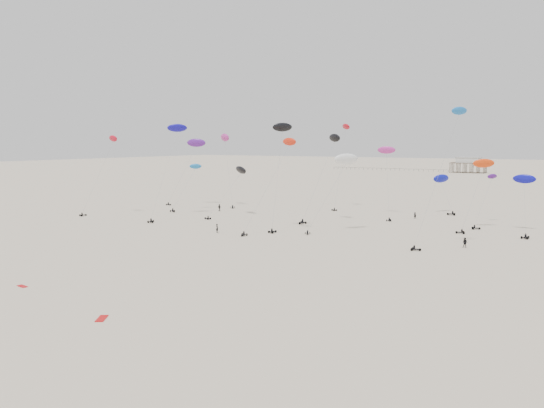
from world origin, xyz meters
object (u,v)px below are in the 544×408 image
Objects in this scene: spectator_0 at (217,233)px; rig_0 at (326,161)px; pavilion_main at (468,166)px; rig_4 at (226,146)px; rig_9 at (479,176)px.

rig_0 is at bearing -82.80° from spectator_0.
rig_4 reaches higher than pavilion_main.
rig_0 is 1.29× the size of rig_9.
rig_0 reaches higher than rig_9.
rig_4 reaches higher than spectator_0.
pavilion_main is 0.96× the size of rig_4.
rig_0 is 32.45m from spectator_0.
rig_4 is at bearing -11.36° from rig_0.
rig_0 is 34.42m from rig_9.
rig_9 is 7.49× the size of spectator_0.
spectator_0 is (-46.83, -32.83, -11.87)m from rig_9.
rig_9 reaches higher than spectator_0.
spectator_0 is (-13.29, -25.65, -14.77)m from rig_0.
rig_0 reaches higher than pavilion_main.
rig_4 is at bearing -22.49° from spectator_0.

